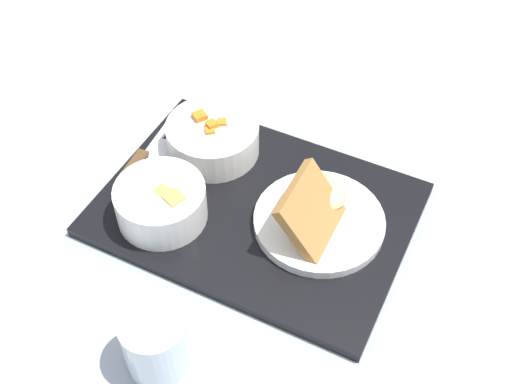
# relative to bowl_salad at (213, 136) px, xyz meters

# --- Properties ---
(ground_plane) EXTENTS (4.00, 4.00, 0.00)m
(ground_plane) POSITION_rel_bowl_salad_xyz_m (0.11, -0.07, -0.05)
(ground_plane) COLOR #99A3AD
(serving_tray) EXTENTS (0.45, 0.33, 0.02)m
(serving_tray) POSITION_rel_bowl_salad_xyz_m (0.11, -0.07, -0.04)
(serving_tray) COLOR black
(serving_tray) RESTS_ON ground_plane
(bowl_salad) EXTENTS (0.14, 0.14, 0.06)m
(bowl_salad) POSITION_rel_bowl_salad_xyz_m (0.00, 0.00, 0.00)
(bowl_salad) COLOR white
(bowl_salad) RESTS_ON serving_tray
(bowl_soup) EXTENTS (0.13, 0.13, 0.06)m
(bowl_soup) POSITION_rel_bowl_salad_xyz_m (0.00, -0.15, 0.00)
(bowl_soup) COLOR white
(bowl_soup) RESTS_ON serving_tray
(plate_main) EXTENTS (0.18, 0.18, 0.09)m
(plate_main) POSITION_rel_bowl_salad_xyz_m (0.20, -0.06, -0.01)
(plate_main) COLOR white
(plate_main) RESTS_ON serving_tray
(knife) EXTENTS (0.04, 0.19, 0.02)m
(knife) POSITION_rel_bowl_salad_xyz_m (-0.08, -0.08, -0.02)
(knife) COLOR silver
(knife) RESTS_ON serving_tray
(spoon) EXTENTS (0.05, 0.16, 0.01)m
(spoon) POSITION_rel_bowl_salad_xyz_m (-0.07, -0.06, -0.02)
(spoon) COLOR silver
(spoon) RESTS_ON serving_tray
(glass_water) EXTENTS (0.08, 0.08, 0.09)m
(glass_water) POSITION_rel_bowl_salad_xyz_m (0.12, -0.33, -0.01)
(glass_water) COLOR silver
(glass_water) RESTS_ON ground_plane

